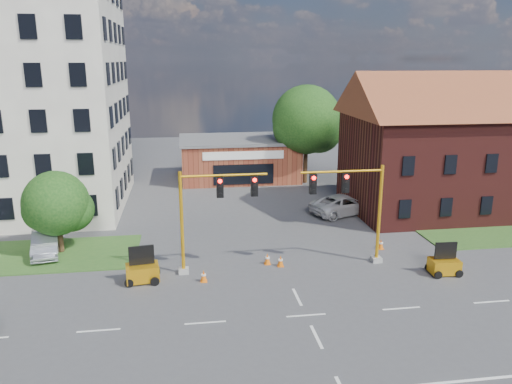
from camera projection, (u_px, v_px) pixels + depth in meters
The scene contains 17 objects.
ground at pixel (306, 315), 24.80m from camera, with size 120.00×120.00×0.00m, color #474749.
lane_markings at pixel (322, 349), 21.93m from camera, with size 60.00×36.00×0.01m, color white, non-canonical shape.
office_block at pixel (4, 85), 40.30m from camera, with size 18.40×15.40×20.60m.
brick_shop at pixel (239, 158), 52.90m from camera, with size 12.40×8.40×4.30m.
townhouse_row at pixel (474, 139), 41.05m from camera, with size 21.00×11.00×11.50m.
tree_large at pixel (310, 122), 50.03m from camera, with size 7.25×6.90×9.92m.
tree_nw_front at pixel (60, 205), 32.17m from camera, with size 4.40×4.19×5.46m.
signal_mast_west at pixel (210, 209), 28.91m from camera, with size 5.30×0.60×6.20m.
signal_mast_east at pixel (354, 203), 30.12m from camera, with size 5.30×0.60×6.20m.
trailer_west at pixel (142, 271), 28.40m from camera, with size 1.97×1.45×2.08m.
trailer_east at pixel (444, 265), 29.43m from camera, with size 1.72×1.19×1.90m.
cone_a at pixel (204, 276), 28.48m from camera, with size 0.40×0.40×0.70m.
cone_b at pixel (281, 261), 30.59m from camera, with size 0.40×0.40×0.70m.
cone_c at pixel (267, 259), 30.92m from camera, with size 0.40×0.40×0.70m.
cone_d at pixel (381, 244), 33.38m from camera, with size 0.40×0.40×0.70m.
pickup_white at pixel (344, 204), 40.83m from camera, with size 2.69×5.83×1.62m, color silver.
sedan_silver_front at pixel (46, 243), 32.46m from camera, with size 1.59×4.57×1.50m, color #ACB0B4.
Camera 1 is at (-5.67, -21.78, 12.34)m, focal length 35.00 mm.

